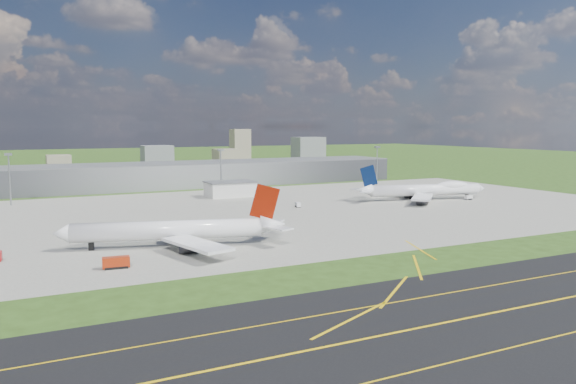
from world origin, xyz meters
name	(u,v)px	position (x,y,z in m)	size (l,w,h in m)	color
ground	(187,189)	(0.00, 150.00, 0.00)	(1400.00, 1400.00, 0.00)	#2E4816
taxiway	(531,305)	(0.00, -110.00, 0.03)	(1400.00, 60.00, 0.06)	black
apron	(277,211)	(10.00, 40.00, 0.04)	(360.00, 190.00, 0.08)	gray
terminal	(180,175)	(0.00, 165.00, 7.50)	(300.00, 42.00, 15.00)	gray
ops_building	(230,189)	(10.00, 100.00, 4.00)	(26.00, 16.00, 8.00)	silver
mast_west	(9,170)	(-100.00, 115.00, 17.71)	(3.50, 2.00, 25.90)	gray
mast_center	(221,163)	(10.00, 115.00, 17.71)	(3.50, 2.00, 25.90)	gray
mast_east	(377,158)	(120.00, 115.00, 17.71)	(3.50, 2.00, 25.90)	gray
airliner_red_twin	(177,231)	(-52.79, -16.80, 5.38)	(72.24, 55.16, 20.19)	white
airliner_blue_quad	(425,190)	(97.11, 39.33, 5.34)	(72.67, 56.03, 19.22)	white
fire_truck	(116,263)	(-75.37, -36.52, 1.62)	(7.49, 3.52, 3.24)	#9A250B
tug_yellow	(247,226)	(-19.47, 4.48, 0.97)	(4.37, 3.46, 1.88)	orange
van_white_near	(298,205)	(23.93, 45.41, 1.19)	(2.96, 4.86, 2.34)	white
van_white_far	(469,198)	(118.16, 29.24, 1.15)	(4.41, 2.34, 2.25)	silver
bldg_cw	(59,163)	(-60.00, 340.00, 7.00)	(20.00, 18.00, 14.00)	gray
bldg_c	(157,158)	(20.00, 310.00, 11.00)	(26.00, 20.00, 22.00)	slate
bldg_ce	(226,157)	(100.00, 350.00, 8.00)	(22.00, 24.00, 16.00)	gray
bldg_e	(308,151)	(180.00, 320.00, 14.00)	(30.00, 22.00, 28.00)	slate
bldg_tall_e	(240,145)	(140.00, 410.00, 18.00)	(20.00, 18.00, 36.00)	gray
tree_c	(118,167)	(-20.00, 280.00, 5.84)	(8.10, 8.10, 9.90)	#382314
tree_e	(223,165)	(70.00, 275.00, 5.51)	(7.65, 7.65, 9.35)	#382314
tree_far_e	(307,162)	(160.00, 285.00, 4.53)	(6.30, 6.30, 7.70)	#382314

